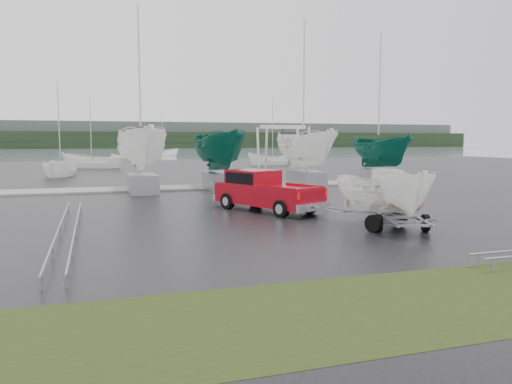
% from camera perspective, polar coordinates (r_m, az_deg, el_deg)
% --- Properties ---
extents(ground_plane, '(120.00, 120.00, 0.00)m').
position_cam_1_polar(ground_plane, '(20.88, 5.11, -2.67)').
color(ground_plane, black).
rests_on(ground_plane, ground).
extents(lake, '(300.00, 300.00, 0.00)m').
position_cam_1_polar(lake, '(119.30, -14.11, 4.31)').
color(lake, gray).
rests_on(lake, ground).
extents(grass_verge, '(40.00, 40.00, 0.00)m').
position_cam_1_polar(grass_verge, '(11.81, 26.86, -10.06)').
color(grass_verge, black).
rests_on(grass_verge, ground).
extents(dock, '(30.00, 3.00, 0.12)m').
position_cam_1_polar(dock, '(33.14, -3.72, 0.64)').
color(dock, gray).
rests_on(dock, ground).
extents(treeline, '(300.00, 8.00, 6.00)m').
position_cam_1_polar(treeline, '(189.16, -15.60, 5.74)').
color(treeline, black).
rests_on(treeline, ground).
extents(far_hill, '(300.00, 6.00, 10.00)m').
position_cam_1_polar(far_hill, '(197.16, -15.71, 6.32)').
color(far_hill, '#4C5651').
rests_on(far_hill, ground).
extents(pickup_truck, '(3.86, 5.63, 1.78)m').
position_cam_1_polar(pickup_truck, '(22.09, 0.80, 0.26)').
color(pickup_truck, maroon).
rests_on(pickup_truck, ground).
extents(trailer_hitched, '(2.56, 3.77, 4.34)m').
position_cam_1_polar(trailer_hitched, '(18.00, 14.34, 3.37)').
color(trailer_hitched, '#92959A').
rests_on(trailer_hitched, ground).
extents(trailer_parked, '(2.28, 3.79, 4.96)m').
position_cam_1_polar(trailer_parked, '(17.80, 16.40, 4.31)').
color(trailer_parked, '#92959A').
rests_on(trailer_parked, ground).
extents(boat_hoist, '(3.30, 2.18, 4.12)m').
position_cam_1_polar(boat_hoist, '(34.27, 3.08, 5.21)').
color(boat_hoist, silver).
rests_on(boat_hoist, ground).
extents(keelboat_0, '(2.76, 3.20, 10.94)m').
position_cam_1_polar(keelboat_0, '(30.13, -12.99, 8.23)').
color(keelboat_0, '#92959A').
rests_on(keelboat_0, ground).
extents(keelboat_1, '(2.58, 3.20, 7.97)m').
position_cam_1_polar(keelboat_1, '(31.09, -4.22, 7.77)').
color(keelboat_1, '#92959A').
rests_on(keelboat_1, ground).
extents(keelboat_2, '(2.64, 3.20, 10.82)m').
position_cam_1_polar(keelboat_2, '(32.77, 5.79, 7.84)').
color(keelboat_2, '#92959A').
rests_on(keelboat_2, ground).
extents(keelboat_3, '(2.31, 3.20, 10.48)m').
position_cam_1_polar(keelboat_3, '(35.77, 14.25, 6.65)').
color(keelboat_3, '#92959A').
rests_on(keelboat_3, ground).
extents(mast_rack_0, '(0.56, 6.50, 0.06)m').
position_cam_1_polar(mast_rack_0, '(20.20, -20.33, -2.31)').
color(mast_rack_0, '#92959A').
rests_on(mast_rack_0, ground).
extents(mast_rack_1, '(0.56, 6.50, 0.06)m').
position_cam_1_polar(mast_rack_1, '(14.29, -21.28, -5.67)').
color(mast_rack_1, '#92959A').
rests_on(mast_rack_1, ground).
extents(moored_boat_0, '(2.68, 2.73, 10.99)m').
position_cam_1_polar(moored_boat_0, '(45.97, -21.38, 1.68)').
color(moored_boat_0, white).
rests_on(moored_boat_0, ground).
extents(moored_boat_1, '(3.51, 3.47, 11.49)m').
position_cam_1_polar(moored_boat_1, '(58.20, -18.23, 2.61)').
color(moored_boat_1, white).
rests_on(moored_boat_1, ground).
extents(moored_boat_2, '(2.67, 2.62, 11.13)m').
position_cam_1_polar(moored_boat_2, '(61.84, 1.90, 3.09)').
color(moored_boat_2, white).
rests_on(moored_boat_2, ground).
extents(moored_boat_3, '(3.25, 3.25, 11.03)m').
position_cam_1_polar(moored_boat_3, '(90.23, 6.15, 3.98)').
color(moored_boat_3, white).
rests_on(moored_boat_3, ground).
extents(moored_boat_5, '(3.28, 3.26, 11.14)m').
position_cam_1_polar(moored_boat_5, '(96.39, -10.57, 4.04)').
color(moored_boat_5, white).
rests_on(moored_boat_5, ground).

